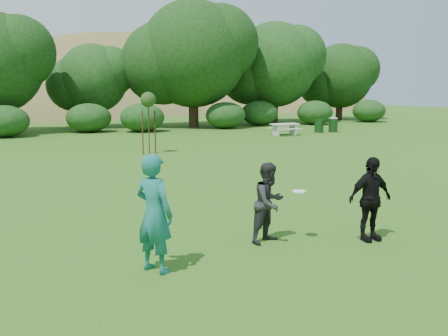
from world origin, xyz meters
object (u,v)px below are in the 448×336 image
(player_black, at_px, (370,199))
(trash_can_lidded, at_px, (333,124))
(player_grey, at_px, (269,203))
(sapling, at_px, (148,101))
(picnic_table, at_px, (285,127))
(player_teal, at_px, (154,213))
(trash_can_near, at_px, (319,126))

(player_black, relative_size, trash_can_lidded, 1.62)
(player_black, bearing_deg, player_grey, 159.18)
(sapling, xyz_separation_m, trash_can_lidded, (14.92, 5.16, -1.88))
(player_grey, height_order, picnic_table, player_grey)
(player_teal, height_order, trash_can_lidded, player_teal)
(player_grey, height_order, player_black, player_black)
(player_black, xyz_separation_m, sapling, (0.28, 14.71, 1.57))
(picnic_table, bearing_deg, trash_can_lidded, 5.18)
(player_teal, bearing_deg, sapling, -47.09)
(player_black, distance_m, trash_can_lidded, 25.01)
(player_grey, xyz_separation_m, trash_can_lidded, (17.05, 19.04, -0.26))
(player_grey, relative_size, trash_can_lidded, 1.52)
(player_teal, relative_size, picnic_table, 1.11)
(player_grey, relative_size, trash_can_near, 1.78)
(player_grey, height_order, trash_can_near, player_grey)
(player_teal, relative_size, trash_can_near, 2.22)
(player_black, relative_size, trash_can_near, 1.89)
(trash_can_near, xyz_separation_m, sapling, (-13.91, -5.42, 1.97))
(player_grey, bearing_deg, sapling, 62.33)
(player_teal, height_order, player_black, player_teal)
(player_teal, xyz_separation_m, player_black, (4.41, -0.30, -0.15))
(player_black, xyz_separation_m, trash_can_lidded, (15.20, 19.87, -0.31))
(trash_can_near, distance_m, trash_can_lidded, 1.05)
(player_teal, relative_size, player_grey, 1.25)
(player_teal, bearing_deg, trash_can_lidded, -74.12)
(player_grey, bearing_deg, picnic_table, 36.56)
(trash_can_near, distance_m, picnic_table, 3.28)
(player_grey, distance_m, trash_can_near, 25.10)
(player_teal, relative_size, player_black, 1.17)
(trash_can_lidded, bearing_deg, player_teal, -135.07)
(player_grey, xyz_separation_m, sapling, (2.13, 13.88, 1.62))
(trash_can_lidded, bearing_deg, player_black, -127.42)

